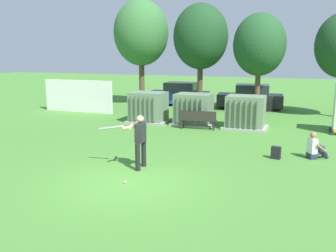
% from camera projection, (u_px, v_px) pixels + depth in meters
% --- Properties ---
extents(ground_plane, '(96.00, 96.00, 0.00)m').
position_uv_depth(ground_plane, '(128.00, 183.00, 10.56)').
color(ground_plane, '#478433').
extents(fence_panel, '(4.80, 0.12, 2.00)m').
position_uv_depth(fence_panel, '(78.00, 96.00, 23.01)').
color(fence_panel, white).
rests_on(fence_panel, ground).
extents(transformer_west, '(2.10, 1.70, 1.62)m').
position_uv_depth(transformer_west, '(148.00, 108.00, 19.56)').
color(transformer_west, '#9E9B93').
rests_on(transformer_west, ground).
extents(transformer_mid_west, '(2.10, 1.70, 1.62)m').
position_uv_depth(transformer_mid_west, '(194.00, 110.00, 18.85)').
color(transformer_mid_west, '#9E9B93').
rests_on(transformer_mid_west, ground).
extents(transformer_mid_east, '(2.10, 1.70, 1.62)m').
position_uv_depth(transformer_mid_east, '(245.00, 113.00, 17.94)').
color(transformer_mid_east, '#9E9B93').
rests_on(transformer_mid_east, ground).
extents(park_bench, '(1.83, 0.57, 0.92)m').
position_uv_depth(park_bench, '(198.00, 119.00, 17.79)').
color(park_bench, '#2D2823').
rests_on(park_bench, ground).
extents(batter, '(1.60, 0.72, 1.74)m').
position_uv_depth(batter, '(139.00, 139.00, 11.68)').
color(batter, black).
rests_on(batter, ground).
extents(sports_ball, '(0.09, 0.09, 0.09)m').
position_uv_depth(sports_ball, '(125.00, 182.00, 10.46)').
color(sports_ball, white).
rests_on(sports_ball, ground).
extents(seated_spectator, '(0.78, 0.68, 0.96)m').
position_uv_depth(seated_spectator, '(315.00, 148.00, 12.91)').
color(seated_spectator, '#282D4C').
rests_on(seated_spectator, ground).
extents(backpack, '(0.35, 0.30, 0.44)m').
position_uv_depth(backpack, '(276.00, 153.00, 12.90)').
color(backpack, black).
rests_on(backpack, ground).
extents(tree_left, '(3.82, 3.82, 7.30)m').
position_uv_depth(tree_left, '(141.00, 33.00, 25.57)').
color(tree_left, brown).
rests_on(tree_left, ground).
extents(tree_center_left, '(3.57, 3.57, 6.83)m').
position_uv_depth(tree_center_left, '(201.00, 37.00, 23.94)').
color(tree_center_left, '#4C3828').
rests_on(tree_center_left, ground).
extents(tree_center_right, '(3.15, 3.15, 6.02)m').
position_uv_depth(tree_center_right, '(259.00, 45.00, 22.09)').
color(tree_center_right, brown).
rests_on(tree_center_right, ground).
extents(parked_car_leftmost, '(4.32, 2.16, 1.62)m').
position_uv_depth(parked_car_leftmost, '(179.00, 95.00, 26.06)').
color(parked_car_leftmost, navy).
rests_on(parked_car_leftmost, ground).
extents(parked_car_left_of_center, '(4.37, 2.29, 1.62)m').
position_uv_depth(parked_car_left_of_center, '(250.00, 98.00, 24.29)').
color(parked_car_left_of_center, black).
rests_on(parked_car_left_of_center, ground).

